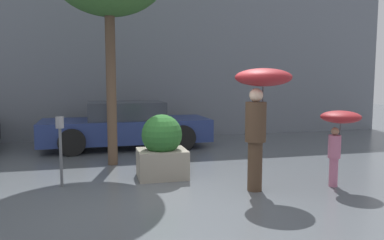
# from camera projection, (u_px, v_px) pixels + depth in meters

# --- Properties ---
(ground_plane) EXTENTS (40.00, 40.00, 0.00)m
(ground_plane) POSITION_uv_depth(u_px,v_px,m) (171.00, 196.00, 6.03)
(ground_plane) COLOR #51565B
(building_facade) EXTENTS (18.00, 0.30, 6.00)m
(building_facade) POSITION_uv_depth(u_px,v_px,m) (133.00, 45.00, 11.99)
(building_facade) COLOR slate
(building_facade) RESTS_ON ground
(planter_box) EXTENTS (0.92, 0.77, 1.22)m
(planter_box) POSITION_uv_depth(u_px,v_px,m) (162.00, 148.00, 7.13)
(planter_box) COLOR gray
(planter_box) RESTS_ON ground
(person_adult) EXTENTS (0.95, 0.95, 2.06)m
(person_adult) POSITION_uv_depth(u_px,v_px,m) (261.00, 97.00, 6.23)
(person_adult) COLOR #473323
(person_adult) RESTS_ON ground
(person_child) EXTENTS (0.68, 0.68, 1.34)m
(person_child) POSITION_uv_depth(u_px,v_px,m) (339.00, 126.00, 6.49)
(person_child) COLOR #B76684
(person_child) RESTS_ON ground
(parked_car_near) EXTENTS (4.58, 1.99, 1.27)m
(parked_car_near) POSITION_uv_depth(u_px,v_px,m) (126.00, 126.00, 10.36)
(parked_car_near) COLOR navy
(parked_car_near) RESTS_ON ground
(parking_meter) EXTENTS (0.14, 0.14, 1.24)m
(parking_meter) POSITION_uv_depth(u_px,v_px,m) (60.00, 137.00, 6.46)
(parking_meter) COLOR #595B60
(parking_meter) RESTS_ON ground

